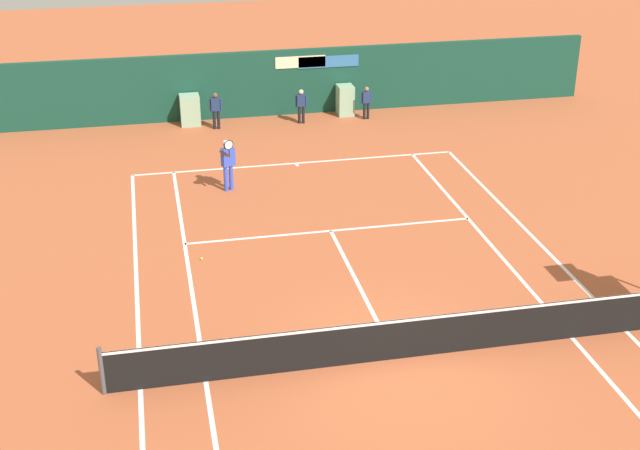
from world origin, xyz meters
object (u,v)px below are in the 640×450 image
Objects in this scene: ball_kid_centre_post at (301,104)px; tennis_ball_mid_court at (202,259)px; player_on_baseline at (228,161)px; ball_kid_left_post at (366,101)px; ball_kid_right_post at (216,108)px.

ball_kid_centre_post is 18.97× the size of tennis_ball_mid_court.
player_on_baseline is 1.46× the size of ball_kid_left_post.
ball_kid_left_post is (5.64, 0.00, -0.07)m from ball_kid_right_post.
tennis_ball_mid_court is at bearing 75.69° from ball_kid_centre_post.
player_on_baseline reaches higher than ball_kid_left_post.
ball_kid_centre_post is (3.36, 5.91, -0.22)m from player_on_baseline.
ball_kid_left_post is at bearing 55.75° from tennis_ball_mid_court.
tennis_ball_mid_court is (-7.06, -10.37, -0.68)m from ball_kid_left_post.
ball_kid_centre_post reaches higher than tennis_ball_mid_court.
ball_kid_left_post is at bearing -157.12° from player_on_baseline.
tennis_ball_mid_court is (-1.22, -4.47, -0.93)m from player_on_baseline.
ball_kid_centre_post is at bearing -172.35° from ball_kid_right_post.
ball_kid_left_post is 18.34× the size of tennis_ball_mid_court.
player_on_baseline reaches higher than ball_kid_right_post.
player_on_baseline is 8.31m from ball_kid_left_post.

